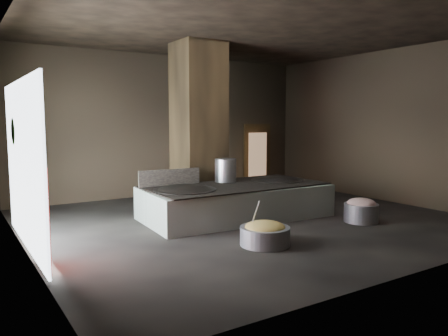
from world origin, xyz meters
TOP-DOWN VIEW (x-y plane):
  - floor at (0.00, 0.00)m, footprint 10.00×9.00m
  - ceiling at (0.00, 0.00)m, footprint 10.00×9.00m
  - back_wall at (0.00, 4.55)m, footprint 10.00×0.10m
  - front_wall at (0.00, -4.55)m, footprint 10.00×0.10m
  - left_wall at (-5.05, 0.00)m, footprint 0.10×9.00m
  - right_wall at (5.05, 0.00)m, footprint 0.10×9.00m
  - pillar at (-0.30, 1.90)m, footprint 1.20×1.20m
  - hearth_platform at (-0.10, 0.38)m, footprint 4.67×2.43m
  - platform_cap at (-0.10, 0.38)m, footprint 4.46×2.14m
  - wok_left at (-1.55, 0.33)m, footprint 1.44×1.44m
  - wok_left_rim at (-1.55, 0.33)m, footprint 1.47×1.47m
  - wok_right at (1.25, 0.43)m, footprint 1.34×1.34m
  - wok_right_rim at (1.25, 0.43)m, footprint 1.37×1.37m
  - stock_pot at (-0.05, 0.93)m, footprint 0.55×0.55m
  - splash_guard at (-1.55, 1.13)m, footprint 1.59×0.15m
  - cook at (0.69, 2.25)m, footprint 0.71×0.55m
  - veg_basin at (-0.99, -1.96)m, footprint 1.24×1.24m
  - veg_fill at (-0.99, -1.96)m, footprint 0.80×0.80m
  - ladle at (-1.14, -1.81)m, footprint 0.07×0.39m
  - meat_basin at (2.16, -1.65)m, footprint 1.07×1.07m
  - meat_fill at (2.16, -1.65)m, footprint 0.67×0.67m
  - doorway_near at (1.20, 4.45)m, footprint 1.18×0.08m
  - doorway_near_glow at (1.17, 4.26)m, footprint 0.75×0.04m
  - doorway_far at (3.60, 4.45)m, footprint 1.18×0.08m
  - doorway_far_glow at (3.41, 4.16)m, footprint 0.78×0.04m
  - left_opening at (-4.95, 0.20)m, footprint 0.04×4.20m
  - pavilion_sliver at (-4.88, -1.10)m, footprint 0.05×0.90m
  - tree_silhouette at (-4.85, 1.30)m, footprint 0.28×1.10m

SIDE VIEW (x-z plane):
  - floor at x=0.00m, z-range -0.10..0.00m
  - veg_basin at x=-0.99m, z-range 0.00..0.36m
  - meat_basin at x=2.16m, z-range 0.00..0.44m
  - veg_fill at x=-0.99m, z-range 0.23..0.47m
  - hearth_platform at x=-0.10m, z-range 0.00..0.79m
  - meat_fill at x=2.16m, z-range 0.32..0.58m
  - ladle at x=-1.14m, z-range 0.20..0.90m
  - wok_left at x=-1.55m, z-range 0.55..0.95m
  - wok_right at x=1.25m, z-range 0.56..0.94m
  - platform_cap at x=-0.10m, z-range 0.80..0.83m
  - wok_left_rim at x=-1.55m, z-range 0.80..0.84m
  - wok_right_rim at x=1.25m, z-range 0.80..0.84m
  - pavilion_sliver at x=-4.88m, z-range 0.00..1.70m
  - cook at x=0.69m, z-range 0.00..1.70m
  - splash_guard at x=-1.55m, z-range 0.83..1.23m
  - doorway_near_glow at x=1.17m, z-range 0.16..1.94m
  - doorway_far_glow at x=3.41m, z-range 0.12..1.98m
  - doorway_near at x=1.20m, z-range -0.09..2.29m
  - doorway_far at x=3.60m, z-range -0.09..2.29m
  - stock_pot at x=-0.05m, z-range 0.83..1.43m
  - left_opening at x=-4.95m, z-range 0.05..3.15m
  - tree_silhouette at x=-4.85m, z-range 1.65..2.75m
  - back_wall at x=0.00m, z-range 0.00..4.50m
  - front_wall at x=0.00m, z-range 0.00..4.50m
  - left_wall at x=-5.05m, z-range 0.00..4.50m
  - right_wall at x=5.05m, z-range 0.00..4.50m
  - pillar at x=-0.30m, z-range 0.00..4.50m
  - ceiling at x=0.00m, z-range 4.50..4.60m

